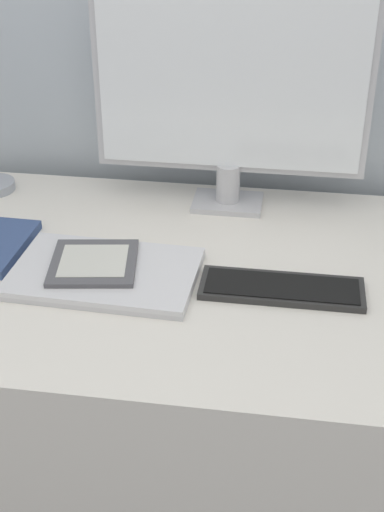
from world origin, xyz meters
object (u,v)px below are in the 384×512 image
ereader (94,263)px  laptop (105,273)px  keyboard (282,288)px  monitor (231,83)px

ereader → laptop: bearing=-24.4°
keyboard → monitor: bearing=111.6°
monitor → laptop: 0.47m
keyboard → laptop: 0.32m
keyboard → ereader: bearing=178.5°
monitor → laptop: bearing=-119.7°
ereader → monitor: bearing=56.6°
keyboard → ereader: size_ratio=1.60×
ereader → keyboard: bearing=-1.5°
monitor → laptop: (-0.19, -0.34, -0.26)m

